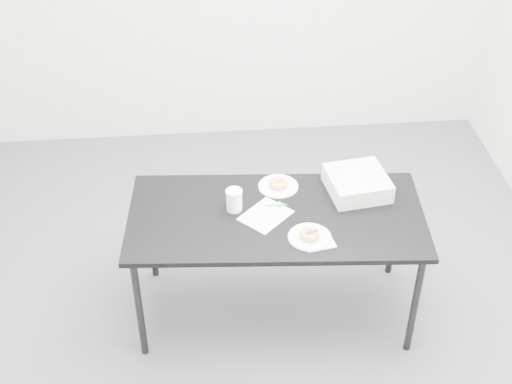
{
  "coord_description": "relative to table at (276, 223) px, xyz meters",
  "views": [
    {
      "loc": [
        -0.3,
        -3.08,
        3.21
      ],
      "look_at": [
        -0.01,
        0.02,
        0.85
      ],
      "focal_mm": 50.0,
      "sensor_mm": 36.0,
      "label": 1
    }
  ],
  "objects": [
    {
      "name": "donut_far",
      "position": [
        0.04,
        0.25,
        0.08
      ],
      "size": [
        0.12,
        0.12,
        0.04
      ],
      "primitive_type": "torus",
      "rotation": [
        0.0,
        0.0,
        0.11
      ],
      "color": "#CE8141",
      "rests_on": "plate_far"
    },
    {
      "name": "logo_patch",
      "position": [
        0.03,
        0.08,
        0.06
      ],
      "size": [
        0.06,
        0.06,
        0.0
      ],
      "primitive_type": "cube",
      "rotation": [
        0.0,
        0.0,
        -0.79
      ],
      "color": "green",
      "rests_on": "scorecard"
    },
    {
      "name": "bakery_box",
      "position": [
        0.48,
        0.17,
        0.11
      ],
      "size": [
        0.37,
        0.37,
        0.11
      ],
      "primitive_type": "cube",
      "rotation": [
        0.0,
        0.0,
        0.14
      ],
      "color": "silver",
      "rests_on": "table"
    },
    {
      "name": "coffee_cup",
      "position": [
        -0.23,
        0.07,
        0.12
      ],
      "size": [
        0.09,
        0.09,
        0.13
      ],
      "primitive_type": "cylinder",
      "color": "white",
      "rests_on": "table"
    },
    {
      "name": "plate_near",
      "position": [
        0.15,
        -0.21,
        0.06
      ],
      "size": [
        0.23,
        0.23,
        0.01
      ],
      "primitive_type": "cylinder",
      "color": "white",
      "rests_on": "napkin"
    },
    {
      "name": "napkin",
      "position": [
        0.19,
        -0.23,
        0.06
      ],
      "size": [
        0.19,
        0.19,
        0.0
      ],
      "primitive_type": "cube",
      "rotation": [
        0.0,
        0.0,
        0.2
      ],
      "color": "white",
      "rests_on": "table"
    },
    {
      "name": "floor",
      "position": [
        -0.09,
        0.06,
        -0.69
      ],
      "size": [
        4.0,
        4.0,
        0.0
      ],
      "primitive_type": "plane",
      "color": "#525257",
      "rests_on": "ground"
    },
    {
      "name": "pen",
      "position": [
        0.01,
        0.07,
        0.06
      ],
      "size": [
        0.12,
        0.01,
        0.01
      ],
      "primitive_type": "cylinder",
      "rotation": [
        0.0,
        1.57,
        -0.03
      ],
      "color": "#0D8F5A",
      "rests_on": "scorecard"
    },
    {
      "name": "plate_far",
      "position": [
        0.04,
        0.25,
        0.06
      ],
      "size": [
        0.23,
        0.23,
        0.01
      ],
      "primitive_type": "cylinder",
      "color": "white",
      "rests_on": "table"
    },
    {
      "name": "scorecard",
      "position": [
        -0.06,
        -0.0,
        0.06
      ],
      "size": [
        0.33,
        0.33,
        0.0
      ],
      "primitive_type": "cube",
      "rotation": [
        0.0,
        0.0,
        -0.79
      ],
      "color": "white",
      "rests_on": "table"
    },
    {
      "name": "cup_lid",
      "position": [
        0.04,
        0.28,
        0.06
      ],
      "size": [
        0.09,
        0.09,
        0.01
      ],
      "primitive_type": "cylinder",
      "color": "silver",
      "rests_on": "table"
    },
    {
      "name": "table",
      "position": [
        0.0,
        0.0,
        0.0
      ],
      "size": [
        1.68,
        0.88,
        0.75
      ],
      "rotation": [
        0.0,
        0.0,
        -0.07
      ],
      "color": "black",
      "rests_on": "floor"
    },
    {
      "name": "donut_near",
      "position": [
        0.15,
        -0.21,
        0.08
      ],
      "size": [
        0.11,
        0.11,
        0.04
      ],
      "primitive_type": "torus",
      "rotation": [
        0.0,
        0.0,
        0.06
      ],
      "color": "#CE8141",
      "rests_on": "plate_near"
    }
  ]
}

